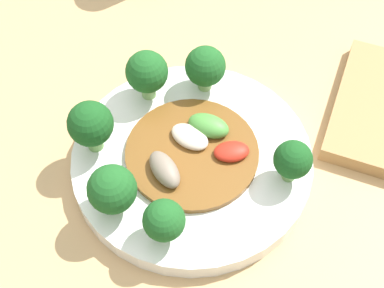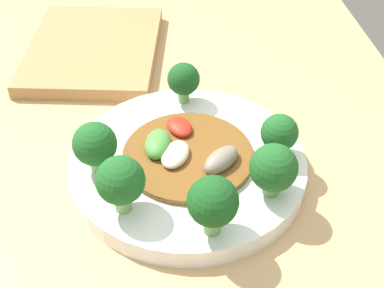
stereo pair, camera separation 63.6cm
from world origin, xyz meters
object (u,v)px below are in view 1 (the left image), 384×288
(broccoli_north, at_px, (163,221))
(broccoli_west, at_px, (293,160))
(broccoli_south, at_px, (207,67))
(stirfry_center, at_px, (193,150))
(plate, at_px, (192,160))
(broccoli_east, at_px, (91,125))
(broccoli_southeast, at_px, (147,73))
(broccoli_northeast, at_px, (112,190))

(broccoli_north, bearing_deg, broccoli_west, -140.45)
(broccoli_south, height_order, stirfry_center, broccoli_south)
(plate, height_order, broccoli_east, broccoli_east)
(broccoli_southeast, relative_size, broccoli_west, 1.20)
(plate, bearing_deg, broccoli_northeast, 51.73)
(broccoli_southeast, xyz_separation_m, broccoli_west, (-0.18, 0.08, -0.01))
(plate, bearing_deg, broccoli_southeast, -47.06)
(broccoli_north, bearing_deg, plate, -93.78)
(broccoli_north, bearing_deg, broccoli_northeast, -19.95)
(broccoli_north, relative_size, broccoli_southeast, 0.81)
(stirfry_center, bearing_deg, broccoli_northeast, 51.86)
(plate, distance_m, stirfry_center, 0.02)
(broccoli_east, relative_size, broccoli_north, 1.25)
(broccoli_west, relative_size, stirfry_center, 0.37)
(plate, distance_m, broccoli_southeast, 0.11)
(broccoli_east, relative_size, broccoli_west, 1.22)
(broccoli_west, bearing_deg, broccoli_east, 1.33)
(broccoli_southeast, xyz_separation_m, broccoli_south, (-0.06, -0.03, -0.00))
(broccoli_northeast, relative_size, broccoli_south, 1.01)
(broccoli_east, relative_size, stirfry_center, 0.45)
(plate, xyz_separation_m, broccoli_east, (0.11, 0.01, 0.05))
(plate, distance_m, broccoli_east, 0.12)
(broccoli_east, xyz_separation_m, broccoli_north, (-0.10, 0.09, -0.01))
(broccoli_southeast, relative_size, broccoli_south, 1.09)
(broccoli_north, height_order, stirfry_center, broccoli_north)
(broccoli_south, relative_size, stirfry_center, 0.41)
(broccoli_north, bearing_deg, broccoli_southeast, -70.48)
(broccoli_east, xyz_separation_m, broccoli_northeast, (-0.04, 0.07, -0.01))
(plate, relative_size, broccoli_west, 4.93)
(plate, distance_m, broccoli_west, 0.12)
(broccoli_west, bearing_deg, broccoli_north, 39.55)
(broccoli_north, height_order, broccoli_south, broccoli_south)
(broccoli_northeast, height_order, stirfry_center, broccoli_northeast)
(plate, bearing_deg, broccoli_south, -87.62)
(stirfry_center, bearing_deg, broccoli_east, 6.95)
(broccoli_east, bearing_deg, plate, -173.84)
(broccoli_southeast, bearing_deg, stirfry_center, 133.99)
(broccoli_north, xyz_separation_m, broccoli_south, (-0.00, -0.20, 0.00))
(broccoli_north, xyz_separation_m, broccoli_northeast, (0.06, -0.02, 0.00))
(broccoli_south, bearing_deg, plate, 92.38)
(stirfry_center, bearing_deg, plate, 58.38)
(broccoli_west, xyz_separation_m, broccoli_south, (0.11, -0.11, 0.00))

